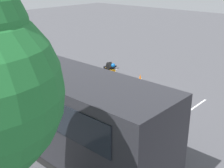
{
  "coord_description": "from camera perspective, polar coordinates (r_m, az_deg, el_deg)",
  "views": [
    {
      "loc": [
        -9.43,
        10.55,
        6.46
      ],
      "look_at": [
        -0.0,
        -0.02,
        1.1
      ],
      "focal_mm": 47.11,
      "sensor_mm": 36.0,
      "label": 1
    }
  ],
  "objects": [
    {
      "name": "bay_line_a",
      "position": [
        14.9,
        14.03,
        -5.61
      ],
      "size": [
        0.14,
        4.58,
        0.01
      ],
      "color": "white",
      "rests_on": "ground_plane"
    },
    {
      "name": "spectator_centre",
      "position": [
        13.47,
        -3.77,
        -3.07
      ],
      "size": [
        0.57,
        0.39,
        1.74
      ],
      "color": "#473823",
      "rests_on": "ground_plane"
    },
    {
      "name": "stunt_motorcycle",
      "position": [
        18.69,
        -0.38,
        2.51
      ],
      "size": [
        1.99,
        0.86,
        1.23
      ],
      "color": "black",
      "rests_on": "ground_plane"
    },
    {
      "name": "spectator_far_left",
      "position": [
        12.12,
        5.53,
        -6.16
      ],
      "size": [
        0.58,
        0.37,
        1.68
      ],
      "color": "black",
      "rests_on": "ground_plane"
    },
    {
      "name": "ground_plane",
      "position": [
        15.55,
        -0.05,
        -3.81
      ],
      "size": [
        80.0,
        80.0,
        0.0
      ],
      "primitive_type": "plane",
      "color": "#4C4C51"
    },
    {
      "name": "traffic_cone",
      "position": [
        18.28,
        5.47,
        0.97
      ],
      "size": [
        0.34,
        0.34,
        0.63
      ],
      "color": "orange",
      "rests_on": "ground_plane"
    },
    {
      "name": "bay_line_b",
      "position": [
        16.3,
        4.95,
        -2.69
      ],
      "size": [
        0.13,
        4.0,
        0.01
      ],
      "color": "white",
      "rests_on": "ground_plane"
    },
    {
      "name": "tour_bus",
      "position": [
        11.66,
        -12.2,
        -4.16
      ],
      "size": [
        10.57,
        2.65,
        3.25
      ],
      "color": "#26262B",
      "rests_on": "ground_plane"
    },
    {
      "name": "spectator_left",
      "position": [
        12.9,
        0.6,
        -3.97
      ],
      "size": [
        0.57,
        0.38,
        1.79
      ],
      "color": "#473823",
      "rests_on": "ground_plane"
    },
    {
      "name": "parked_motorcycle_silver",
      "position": [
        15.04,
        -11.84,
        -3.15
      ],
      "size": [
        2.05,
        0.58,
        0.99
      ],
      "color": "black",
      "rests_on": "ground_plane"
    },
    {
      "name": "spectator_right",
      "position": [
        14.63,
        -6.85,
        -1.0
      ],
      "size": [
        0.57,
        0.39,
        1.8
      ],
      "color": "#473823",
      "rests_on": "ground_plane"
    },
    {
      "name": "bay_line_c",
      "position": [
        18.06,
        -2.5,
        -0.23
      ],
      "size": [
        0.14,
        4.97,
        0.01
      ],
      "color": "white",
      "rests_on": "ground_plane"
    },
    {
      "name": "bay_line_d",
      "position": [
        20.11,
        -8.53,
        1.77
      ],
      "size": [
        0.13,
        4.41,
        0.01
      ],
      "color": "white",
      "rests_on": "ground_plane"
    }
  ]
}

